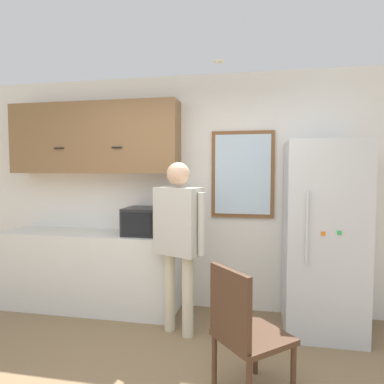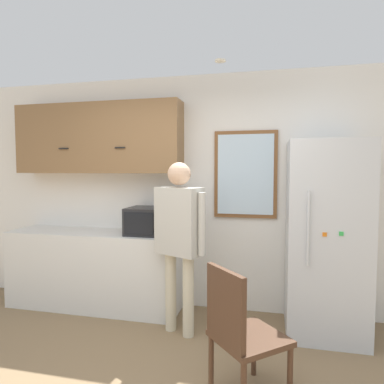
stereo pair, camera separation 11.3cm
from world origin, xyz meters
TOP-DOWN VIEW (x-y plane):
  - back_wall at (0.00, 1.99)m, footprint 6.00×0.06m
  - counter at (-1.18, 1.68)m, footprint 2.04×0.57m
  - upper_cabinets at (-1.18, 1.81)m, footprint 2.04×0.33m
  - microwave at (-0.50, 1.68)m, footprint 0.47×0.42m
  - person at (-0.04, 1.26)m, footprint 0.57×0.39m
  - refrigerator at (1.36, 1.59)m, footprint 0.73×0.74m
  - chair at (0.63, 0.39)m, footprint 0.64×0.64m
  - window at (0.55, 1.95)m, footprint 0.70×0.05m
  - ceiling_light at (0.33, 1.46)m, footprint 0.11×0.11m

SIDE VIEW (x-z plane):
  - counter at x=-1.18m, z-range 0.00..0.89m
  - chair at x=0.63m, z-range 0.04..0.99m
  - refrigerator at x=1.36m, z-range 0.00..1.90m
  - person at x=-0.04m, z-range 0.19..1.88m
  - microwave at x=-0.50m, z-range 0.89..1.20m
  - back_wall at x=0.00m, z-range 0.00..2.70m
  - window at x=0.55m, z-range 1.08..2.05m
  - upper_cabinets at x=-1.18m, z-range 1.58..2.40m
  - ceiling_light at x=0.33m, z-range 2.67..2.69m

